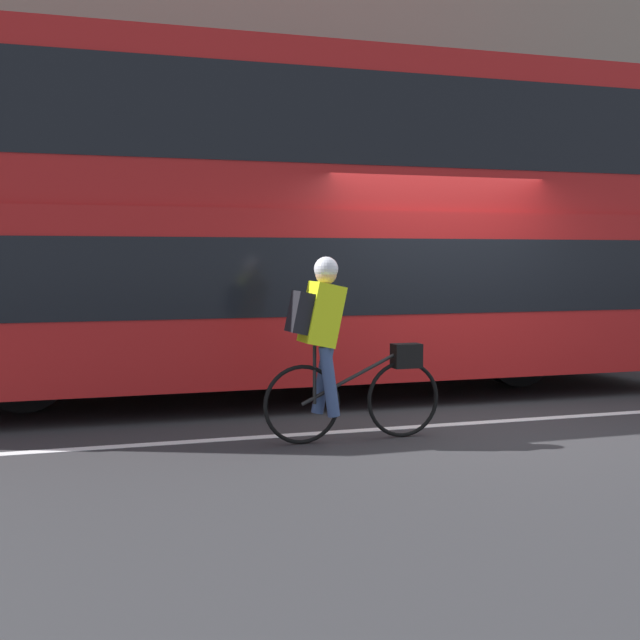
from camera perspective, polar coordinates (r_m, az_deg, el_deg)
ground_plane at (r=9.15m, az=9.71°, el=-6.29°), size 80.00×80.00×0.00m
road_center_line at (r=8.99m, az=10.28°, el=-6.46°), size 50.00×0.14×0.01m
sidewalk_curb at (r=13.41m, az=0.20°, el=-2.65°), size 60.00×1.84×0.14m
building_facade at (r=14.50m, az=-1.19°, el=12.70°), size 60.00×0.30×7.63m
bus at (r=10.34m, az=-1.80°, el=6.82°), size 9.60×2.52×3.86m
cyclist_on_bike at (r=7.82m, az=0.97°, el=-1.47°), size 1.66×0.32×1.64m
street_sign_post at (r=12.54m, az=-14.75°, el=3.17°), size 0.36×0.09×2.37m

